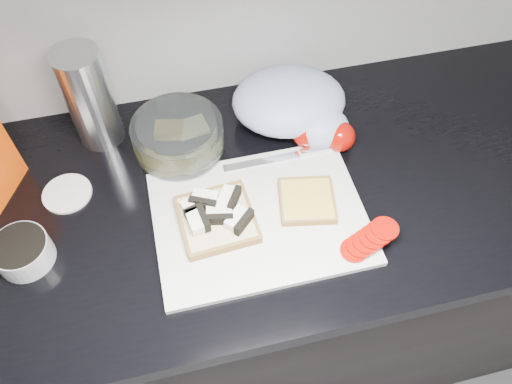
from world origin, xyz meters
TOP-DOWN VIEW (x-y plane):
  - base_cabinet at (0.00, 1.20)m, footprint 3.50×0.60m
  - countertop at (0.00, 1.20)m, footprint 3.50×0.64m
  - cutting_board at (0.14, 1.12)m, footprint 0.40×0.30m
  - bread_left at (0.06, 1.13)m, footprint 0.15×0.15m
  - bread_right at (0.24, 1.13)m, footprint 0.13×0.13m
  - tomato_slices at (0.32, 1.02)m, footprint 0.13×0.09m
  - knife at (0.25, 1.25)m, footprint 0.24×0.02m
  - seed_tub at (-0.29, 1.14)m, footprint 0.10×0.10m
  - tub_lid at (-0.22, 1.27)m, footprint 0.11×0.11m
  - glass_bowl at (0.02, 1.33)m, footprint 0.19×0.19m
  - steel_canister at (-0.14, 1.41)m, footprint 0.09×0.09m
  - grocery_bag at (0.27, 1.36)m, footprint 0.27×0.24m
  - whole_tomatoes at (0.32, 1.27)m, footprint 0.13×0.09m

SIDE VIEW (x-z plane):
  - base_cabinet at x=0.00m, z-range 0.00..0.86m
  - countertop at x=0.00m, z-range 0.86..0.90m
  - tub_lid at x=-0.22m, z-range 0.90..0.91m
  - cutting_board at x=0.14m, z-range 0.90..0.91m
  - knife at x=0.25m, z-range 0.91..0.92m
  - bread_right at x=0.24m, z-range 0.91..0.93m
  - tomato_slices at x=0.32m, z-range 0.91..0.94m
  - bread_left at x=0.06m, z-range 0.90..0.95m
  - seed_tub at x=-0.29m, z-range 0.90..0.95m
  - whole_tomatoes at x=0.32m, z-range 0.90..0.96m
  - glass_bowl at x=0.02m, z-range 0.90..0.98m
  - grocery_bag at x=0.27m, z-range 0.90..1.01m
  - steel_canister at x=-0.14m, z-range 0.90..1.12m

